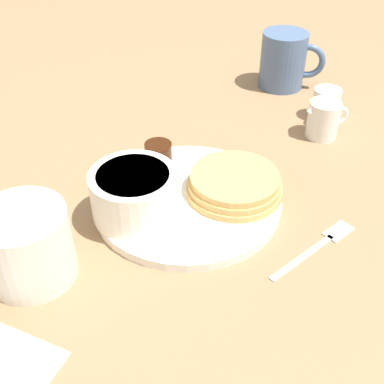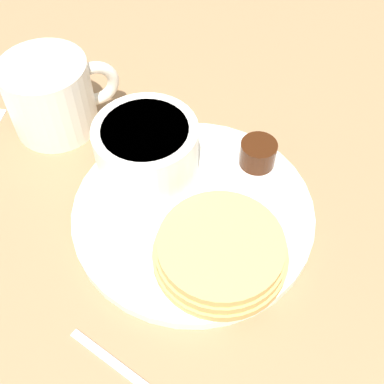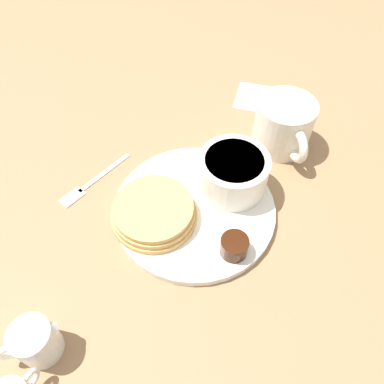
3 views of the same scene
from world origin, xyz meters
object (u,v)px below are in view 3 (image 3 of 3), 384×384
object	(u,v)px
plate	(194,209)
bowl	(233,172)
fork	(89,184)
coffee_mug	(284,126)
creamer_pitcher_near	(36,342)

from	to	relation	value
plate	bowl	size ratio (longest dim) A/B	2.29
bowl	fork	world-z (taller)	bowl
bowl	fork	xyz separation A→B (m)	(0.20, 0.08, -0.04)
plate	coffee_mug	world-z (taller)	coffee_mug
creamer_pitcher_near	fork	distance (m)	0.25
fork	plate	bearing A→B (deg)	-172.09
bowl	creamer_pitcher_near	xyz separation A→B (m)	(0.11, 0.31, -0.01)
bowl	creamer_pitcher_near	world-z (taller)	bowl
bowl	coffee_mug	distance (m)	0.13
coffee_mug	fork	size ratio (longest dim) A/B	0.82
bowl	fork	bearing A→B (deg)	22.22
coffee_mug	creamer_pitcher_near	world-z (taller)	coffee_mug
coffee_mug	creamer_pitcher_near	xyz separation A→B (m)	(0.15, 0.44, -0.01)
plate	bowl	xyz separation A→B (m)	(-0.03, -0.06, 0.04)
coffee_mug	creamer_pitcher_near	bearing A→B (deg)	70.51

